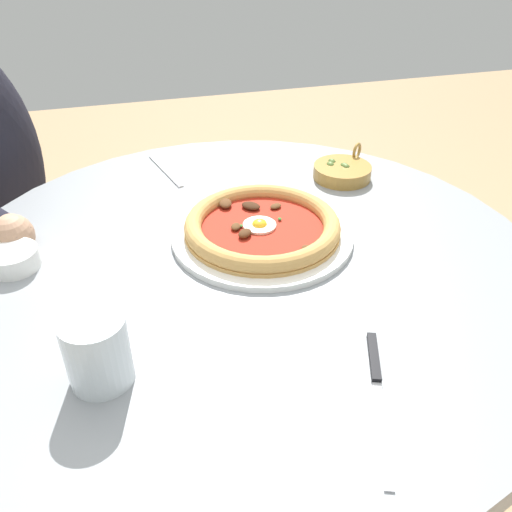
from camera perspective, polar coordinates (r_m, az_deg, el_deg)
name	(u,v)px	position (r m, az deg, el deg)	size (l,w,h in m)	color
dining_table	(246,331)	(0.91, -1.10, -8.03)	(0.92, 0.92, 0.73)	gray
pizza_on_plate	(262,228)	(0.85, 0.66, 2.98)	(0.29, 0.29, 0.04)	white
water_glass	(98,354)	(0.63, -16.43, -9.99)	(0.07, 0.07, 0.09)	silver
steak_knife	(376,379)	(0.64, 12.70, -12.70)	(0.20, 0.08, 0.01)	silver
ramekin_capers	(13,258)	(0.86, -24.47, -0.23)	(0.07, 0.07, 0.03)	white
olive_pan	(342,171)	(1.06, 9.16, 8.93)	(0.11, 0.12, 0.05)	olive
fork_utensil	(165,171)	(1.09, -9.62, 8.96)	(0.16, 0.05, 0.00)	#BCBCC1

